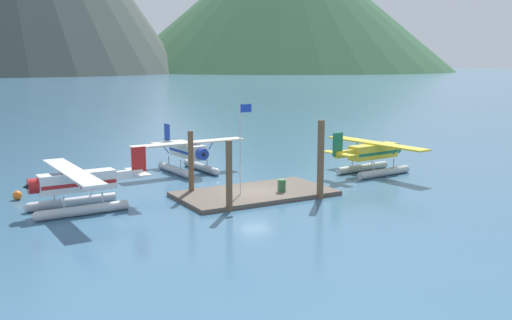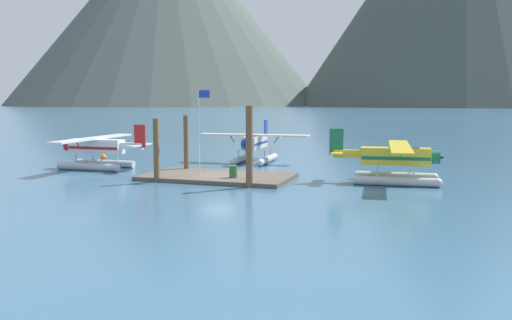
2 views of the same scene
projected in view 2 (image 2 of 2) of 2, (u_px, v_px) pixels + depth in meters
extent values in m
plane|color=#38607F|center=(218.00, 179.00, 39.83)|extent=(1200.00, 1200.00, 0.00)
cube|color=brown|center=(218.00, 177.00, 39.81)|extent=(11.06, 6.04, 0.30)
cylinder|color=brown|center=(156.00, 150.00, 37.98)|extent=(0.42, 0.42, 4.58)
cylinder|color=brown|center=(249.00, 147.00, 35.56)|extent=(0.47, 0.47, 5.52)
cylinder|color=brown|center=(186.00, 144.00, 43.15)|extent=(0.39, 0.39, 4.63)
cylinder|color=silver|center=(199.00, 132.00, 39.56)|extent=(0.08, 0.08, 6.38)
cube|color=#1E3DB2|center=(204.00, 94.00, 39.09)|extent=(0.90, 0.03, 0.56)
sphere|color=gold|center=(198.00, 89.00, 39.19)|extent=(0.10, 0.10, 0.10)
cylinder|color=#33663D|center=(233.00, 172.00, 38.28)|extent=(0.58, 0.58, 0.88)
torus|color=#33663D|center=(233.00, 172.00, 38.28)|extent=(0.62, 0.62, 0.04)
sphere|color=orange|center=(103.00, 158.00, 51.25)|extent=(0.63, 0.63, 0.63)
cone|color=#4C5651|center=(168.00, 9.00, 490.79)|extent=(288.56, 288.56, 177.76)
cylinder|color=#B7BABF|center=(268.00, 159.00, 49.63)|extent=(0.96, 5.63, 0.64)
sphere|color=#B7BABF|center=(260.00, 163.00, 46.95)|extent=(0.64, 0.64, 0.64)
cylinder|color=#B7BABF|center=(242.00, 159.00, 50.29)|extent=(0.96, 5.63, 0.64)
sphere|color=#B7BABF|center=(233.00, 162.00, 47.61)|extent=(0.64, 0.64, 0.64)
cylinder|color=#B7BABF|center=(264.00, 154.00, 48.41)|extent=(0.10, 0.10, 0.70)
cylinder|color=#B7BABF|center=(271.00, 151.00, 50.70)|extent=(0.10, 0.10, 0.70)
cylinder|color=#B7BABF|center=(238.00, 153.00, 49.06)|extent=(0.10, 0.10, 0.70)
cylinder|color=#B7BABF|center=(246.00, 150.00, 51.36)|extent=(0.10, 0.10, 0.70)
cube|color=silver|center=(255.00, 142.00, 49.77)|extent=(1.52, 4.86, 1.20)
cube|color=#1E389E|center=(255.00, 143.00, 49.79)|extent=(1.53, 4.77, 0.24)
cube|color=#283347|center=(252.00, 139.00, 48.70)|extent=(1.12, 1.16, 0.56)
cube|color=silver|center=(254.00, 135.00, 49.41)|extent=(10.46, 2.00, 0.14)
cylinder|color=#1E389E|center=(277.00, 139.00, 48.87)|extent=(0.63, 0.12, 0.84)
cylinder|color=#1E389E|center=(232.00, 138.00, 50.03)|extent=(0.63, 0.12, 0.84)
cylinder|color=#1E389E|center=(247.00, 144.00, 47.19)|extent=(0.99, 0.65, 0.96)
cone|color=black|center=(245.00, 145.00, 46.76)|extent=(0.38, 0.37, 0.36)
cube|color=silver|center=(264.00, 138.00, 52.88)|extent=(0.57, 2.22, 0.56)
cube|color=#1E389E|center=(266.00, 129.00, 53.64)|extent=(0.18, 1.01, 1.90)
cube|color=silver|center=(266.00, 137.00, 53.63)|extent=(3.24, 0.98, 0.10)
cylinder|color=#B7BABF|center=(394.00, 176.00, 38.84)|extent=(5.64, 1.17, 0.64)
sphere|color=#B7BABF|center=(434.00, 178.00, 38.21)|extent=(0.64, 0.64, 0.64)
cylinder|color=#B7BABF|center=(395.00, 181.00, 36.42)|extent=(5.64, 1.17, 0.64)
sphere|color=#B7BABF|center=(438.00, 183.00, 35.79)|extent=(0.64, 0.64, 0.64)
cylinder|color=#B7BABF|center=(412.00, 168.00, 38.49)|extent=(0.10, 0.10, 0.70)
cylinder|color=#B7BABF|center=(378.00, 167.00, 39.04)|extent=(0.10, 0.10, 0.70)
cylinder|color=#B7BABF|center=(414.00, 172.00, 36.07)|extent=(0.10, 0.10, 0.70)
cylinder|color=#B7BABF|center=(377.00, 171.00, 36.62)|extent=(0.10, 0.10, 0.70)
cube|color=yellow|center=(395.00, 156.00, 37.44)|extent=(4.90, 1.70, 1.20)
cube|color=#196B47|center=(395.00, 158.00, 37.46)|extent=(4.80, 1.71, 0.24)
cube|color=#283347|center=(411.00, 152.00, 37.16)|extent=(1.20, 1.15, 0.56)
cube|color=yellow|center=(400.00, 147.00, 37.30)|extent=(2.39, 10.49, 0.14)
cylinder|color=#196B47|center=(399.00, 149.00, 39.47)|extent=(0.14, 0.63, 0.84)
cylinder|color=#196B47|center=(401.00, 155.00, 35.21)|extent=(0.14, 0.63, 0.84)
cylinder|color=#196B47|center=(435.00, 157.00, 36.83)|extent=(0.69, 1.01, 0.96)
cone|color=black|center=(442.00, 157.00, 36.73)|extent=(0.38, 0.39, 0.36)
cube|color=yellow|center=(349.00, 154.00, 38.17)|extent=(2.23, 0.65, 0.56)
cube|color=#196B47|center=(336.00, 142.00, 38.28)|extent=(1.01, 0.22, 1.90)
cube|color=yellow|center=(338.00, 152.00, 38.34)|extent=(1.10, 3.26, 0.10)
cylinder|color=#B7BABF|center=(89.00, 167.00, 44.22)|extent=(5.62, 0.85, 0.64)
sphere|color=#B7BABF|center=(60.00, 166.00, 45.01)|extent=(0.64, 0.64, 0.64)
cylinder|color=#B7BABF|center=(105.00, 163.00, 46.60)|extent=(5.62, 0.85, 0.64)
sphere|color=#B7BABF|center=(78.00, 162.00, 47.39)|extent=(0.64, 0.64, 0.64)
cylinder|color=#B7BABF|center=(76.00, 158.00, 44.48)|extent=(0.10, 0.10, 0.70)
cylinder|color=#B7BABF|center=(101.00, 159.00, 43.80)|extent=(0.10, 0.10, 0.70)
cylinder|color=#B7BABF|center=(93.00, 155.00, 46.86)|extent=(0.10, 0.10, 0.70)
cylinder|color=#B7BABF|center=(117.00, 156.00, 46.18)|extent=(0.10, 0.10, 0.70)
cube|color=white|center=(97.00, 146.00, 45.22)|extent=(4.84, 1.42, 1.20)
cube|color=#B21E1E|center=(97.00, 147.00, 45.23)|extent=(4.75, 1.43, 0.24)
cube|color=#283347|center=(86.00, 142.00, 45.49)|extent=(1.14, 1.09, 0.56)
cube|color=white|center=(93.00, 138.00, 45.23)|extent=(1.79, 10.44, 0.14)
cylinder|color=#B21E1E|center=(78.00, 144.00, 43.17)|extent=(0.10, 0.62, 0.84)
cylinder|color=#B21E1E|center=(108.00, 140.00, 47.36)|extent=(0.10, 0.62, 0.84)
cylinder|color=#B21E1E|center=(69.00, 145.00, 45.98)|extent=(0.64, 0.98, 0.96)
cone|color=black|center=(65.00, 145.00, 46.11)|extent=(0.36, 0.37, 0.36)
cube|color=white|center=(130.00, 146.00, 44.29)|extent=(2.21, 0.52, 0.56)
cube|color=#B21E1E|center=(140.00, 136.00, 43.94)|extent=(1.00, 0.16, 1.90)
cube|color=white|center=(139.00, 145.00, 44.05)|extent=(0.92, 3.23, 0.10)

